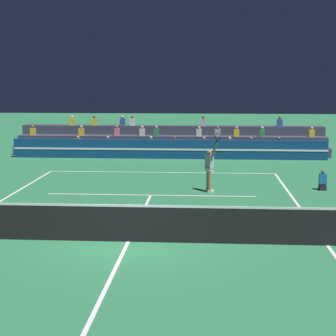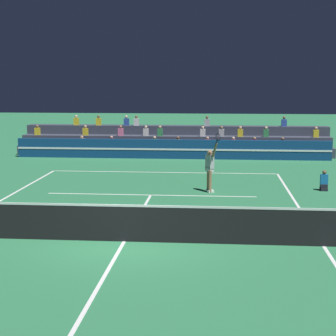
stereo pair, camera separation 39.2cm
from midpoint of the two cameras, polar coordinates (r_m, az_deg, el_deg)
The scene contains 8 objects.
ground_plane at distance 15.91m, azimuth -3.76°, elevation -7.46°, with size 120.00×120.00×0.00m, color #2D7A4C.
court_lines at distance 15.90m, azimuth -3.76°, elevation -7.45°, with size 11.10×23.90×0.01m.
tennis_net at distance 15.76m, azimuth -3.78°, elevation -5.56°, with size 12.00×0.10×1.10m.
sponsor_banner_wall at distance 32.14m, azimuth 0.71°, elevation 1.93°, with size 18.00×0.26×1.10m.
bleacher_stand at distance 34.64m, azimuth 1.02°, elevation 2.60°, with size 18.80×2.85×2.28m.
ball_kid_courtside at distance 23.84m, azimuth 16.01°, elevation -1.43°, with size 0.30×0.36×0.84m.
tennis_player at distance 22.59m, azimuth 4.77°, elevation 0.01°, with size 0.63×0.86×2.48m.
tennis_ball at distance 18.56m, azimuth -7.13°, elevation -5.00°, with size 0.07×0.07×0.07m, color #C6DB33.
Camera 2 is at (2.53, -15.06, 4.50)m, focal length 60.00 mm.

